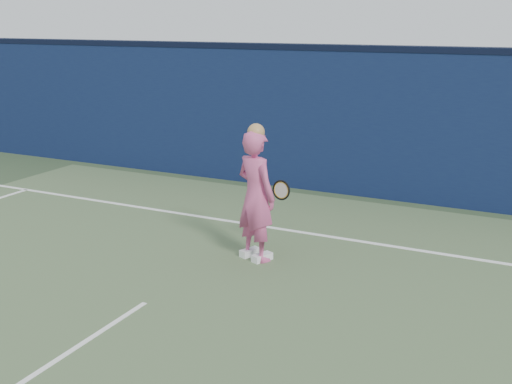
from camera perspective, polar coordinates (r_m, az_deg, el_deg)
The scene contains 6 objects.
ground at distance 6.58m, azimuth -15.08°, elevation -12.90°, with size 80.00×80.00×0.00m, color #2E3E26.
backstop_wall at distance 11.62m, azimuth 6.03°, elevation 6.26°, with size 24.00×0.40×2.50m, color #0E183D.
wall_cap at distance 11.49m, azimuth 6.21°, elevation 12.67°, with size 24.00×0.42×0.10m, color black.
player at distance 8.16m, azimuth 0.00°, elevation -0.31°, with size 0.73×0.61×1.78m.
racket at distance 8.46m, azimuth 2.14°, elevation 0.16°, with size 0.47×0.23×0.27m.
court_lines at distance 6.37m, azimuth -17.08°, elevation -13.95°, with size 11.00×12.04×0.01m.
Camera 1 is at (3.98, -4.27, 3.05)m, focal length 45.00 mm.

